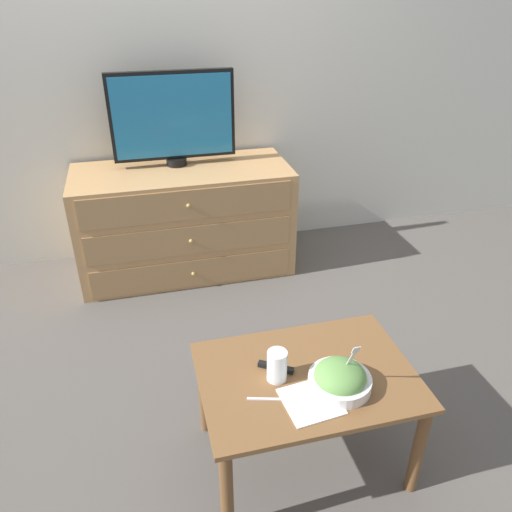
{
  "coord_description": "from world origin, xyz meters",
  "views": [
    {
      "loc": [
        -0.2,
        -3.11,
        1.66
      ],
      "look_at": [
        0.22,
        -1.47,
        0.7
      ],
      "focal_mm": 35.0,
      "sensor_mm": 36.0,
      "label": 1
    }
  ],
  "objects": [
    {
      "name": "dresser",
      "position": [
        0.06,
        -0.31,
        0.33
      ],
      "size": [
        1.28,
        0.57,
        0.66
      ],
      "color": "tan",
      "rests_on": "ground_plane"
    },
    {
      "name": "knife",
      "position": [
        0.15,
        -1.96,
        0.43
      ],
      "size": [
        0.17,
        0.06,
        0.01
      ],
      "color": "silver",
      "rests_on": "coffee_table"
    },
    {
      "name": "ground_plane",
      "position": [
        0.0,
        0.0,
        0.0
      ],
      "size": [
        12.0,
        12.0,
        0.0
      ],
      "primitive_type": "plane",
      "color": "#56514C"
    },
    {
      "name": "remote_control",
      "position": [
        0.2,
        -1.82,
        0.44
      ],
      "size": [
        0.12,
        0.09,
        0.02
      ],
      "color": "black",
      "rests_on": "coffee_table"
    },
    {
      "name": "drink_cup",
      "position": [
        0.19,
        -1.87,
        0.48
      ],
      "size": [
        0.07,
        0.07,
        0.12
      ],
      "color": "#9E6638",
      "rests_on": "coffee_table"
    },
    {
      "name": "coffee_table",
      "position": [
        0.3,
        -1.87,
        0.36
      ],
      "size": [
        0.76,
        0.54,
        0.43
      ],
      "color": "brown",
      "rests_on": "ground_plane"
    },
    {
      "name": "wall_back",
      "position": [
        0.0,
        0.03,
        1.3
      ],
      "size": [
        12.0,
        0.05,
        2.6
      ],
      "color": "silver",
      "rests_on": "ground_plane"
    },
    {
      "name": "tv",
      "position": [
        0.05,
        -0.22,
        0.94
      ],
      "size": [
        0.71,
        0.12,
        0.54
      ],
      "color": "black",
      "rests_on": "dresser"
    },
    {
      "name": "napkin",
      "position": [
        0.27,
        -2.0,
        0.43
      ],
      "size": [
        0.2,
        0.2,
        0.0
      ],
      "color": "white",
      "rests_on": "coffee_table"
    },
    {
      "name": "takeout_bowl",
      "position": [
        0.39,
        -1.96,
        0.46
      ],
      "size": [
        0.22,
        0.22,
        0.2
      ],
      "color": "silver",
      "rests_on": "coffee_table"
    }
  ]
}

